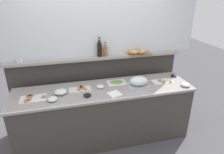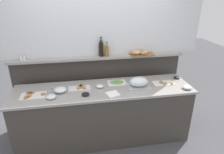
# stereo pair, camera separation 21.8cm
# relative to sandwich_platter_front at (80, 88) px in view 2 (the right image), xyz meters

# --- Properties ---
(ground_plane) EXTENTS (12.00, 12.00, 0.00)m
(ground_plane) POSITION_rel_sandwich_platter_front_xyz_m (0.34, 0.53, -0.92)
(ground_plane) COLOR #4C4C51
(buffet_counter) EXTENTS (2.70, 0.71, 0.90)m
(buffet_counter) POSITION_rel_sandwich_platter_front_xyz_m (0.34, -0.07, -0.46)
(buffet_counter) COLOR #3D3833
(buffet_counter) RESTS_ON ground_plane
(back_ledge_unit) EXTENTS (2.87, 0.22, 1.27)m
(back_ledge_unit) POSITION_rel_sandwich_platter_front_xyz_m (0.34, 0.47, -0.25)
(back_ledge_unit) COLOR #3D3833
(back_ledge_unit) RESTS_ON ground_plane
(upper_wall_panel) EXTENTS (3.47, 0.08, 1.33)m
(upper_wall_panel) POSITION_rel_sandwich_platter_front_xyz_m (0.34, 0.49, 1.02)
(upper_wall_panel) COLOR silver
(upper_wall_panel) RESTS_ON back_ledge_unit
(sandwich_platter_front) EXTENTS (0.33, 0.16, 0.04)m
(sandwich_platter_front) POSITION_rel_sandwich_platter_front_xyz_m (0.00, 0.00, 0.00)
(sandwich_platter_front) COLOR silver
(sandwich_platter_front) RESTS_ON buffet_counter
(sandwich_platter_side) EXTENTS (0.34, 0.18, 0.04)m
(sandwich_platter_side) POSITION_rel_sandwich_platter_front_xyz_m (1.32, -0.06, -0.00)
(sandwich_platter_side) COLOR white
(sandwich_platter_side) RESTS_ON buffet_counter
(sandwich_platter_rear) EXTENTS (0.35, 0.21, 0.04)m
(sandwich_platter_rear) POSITION_rel_sandwich_platter_front_xyz_m (-0.66, -0.12, -0.00)
(sandwich_platter_rear) COLOR white
(sandwich_platter_rear) RESTS_ON buffet_counter
(cold_cuts_platter) EXTENTS (0.29, 0.20, 0.02)m
(cold_cuts_platter) POSITION_rel_sandwich_platter_front_xyz_m (0.58, 0.09, -0.00)
(cold_cuts_platter) COLOR white
(cold_cuts_platter) RESTS_ON buffet_counter
(serving_cloche) EXTENTS (0.34, 0.24, 0.17)m
(serving_cloche) POSITION_rel_sandwich_platter_front_xyz_m (0.89, -0.09, 0.06)
(serving_cloche) COLOR #B7BABF
(serving_cloche) RESTS_ON buffet_counter
(glass_bowl_large) EXTENTS (0.14, 0.14, 0.05)m
(glass_bowl_large) POSITION_rel_sandwich_platter_front_xyz_m (-0.40, -0.24, 0.01)
(glass_bowl_large) COLOR silver
(glass_bowl_large) RESTS_ON buffet_counter
(glass_bowl_medium) EXTENTS (0.18, 0.18, 0.07)m
(glass_bowl_medium) POSITION_rel_sandwich_platter_front_xyz_m (-0.29, -0.07, 0.02)
(glass_bowl_medium) COLOR silver
(glass_bowl_medium) RESTS_ON buffet_counter
(glass_bowl_small) EXTENTS (0.12, 0.12, 0.05)m
(glass_bowl_small) POSITION_rel_sandwich_platter_front_xyz_m (0.29, -0.02, 0.01)
(glass_bowl_small) COLOR silver
(glass_bowl_small) RESTS_ON buffet_counter
(glass_bowl_extra) EXTENTS (0.14, 0.14, 0.06)m
(glass_bowl_extra) POSITION_rel_sandwich_platter_front_xyz_m (1.58, -0.29, 0.01)
(glass_bowl_extra) COLOR silver
(glass_bowl_extra) RESTS_ON buffet_counter
(condiment_bowl_teal) EXTENTS (0.10, 0.10, 0.03)m
(condiment_bowl_teal) POSITION_rel_sandwich_platter_front_xyz_m (1.60, 0.09, 0.01)
(condiment_bowl_teal) COLOR black
(condiment_bowl_teal) RESTS_ON buffet_counter
(condiment_bowl_cream) EXTENTS (0.11, 0.11, 0.04)m
(condiment_bowl_cream) POSITION_rel_sandwich_platter_front_xyz_m (0.07, -0.24, 0.01)
(condiment_bowl_cream) COLOR black
(condiment_bowl_cream) RESTS_ON buffet_counter
(serving_tongs) EXTENTS (0.17, 0.15, 0.01)m
(serving_tongs) POSITION_rel_sandwich_platter_front_xyz_m (-0.39, 0.04, -0.01)
(serving_tongs) COLOR #B7BABF
(serving_tongs) RESTS_ON buffet_counter
(napkin_stack) EXTENTS (0.21, 0.21, 0.02)m
(napkin_stack) POSITION_rel_sandwich_platter_front_xyz_m (0.45, -0.29, -0.00)
(napkin_stack) COLOR white
(napkin_stack) RESTS_ON buffet_counter
(wine_bottle_dark) EXTENTS (0.08, 0.08, 0.32)m
(wine_bottle_dark) POSITION_rel_sandwich_platter_front_xyz_m (0.38, 0.40, 0.49)
(wine_bottle_dark) COLOR black
(wine_bottle_dark) RESTS_ON back_ledge_unit
(vinegar_bottle_amber) EXTENTS (0.06, 0.06, 0.24)m
(vinegar_bottle_amber) POSITION_rel_sandwich_platter_front_xyz_m (0.47, 0.38, 0.45)
(vinegar_bottle_amber) COLOR #8E5B23
(vinegar_bottle_amber) RESTS_ON back_ledge_unit
(salt_shaker) EXTENTS (0.03, 0.03, 0.09)m
(salt_shaker) POSITION_rel_sandwich_platter_front_xyz_m (-0.86, 0.39, 0.39)
(salt_shaker) COLOR white
(salt_shaker) RESTS_ON back_ledge_unit
(pepper_shaker) EXTENTS (0.03, 0.03, 0.09)m
(pepper_shaker) POSITION_rel_sandwich_platter_front_xyz_m (-0.82, 0.39, 0.39)
(pepper_shaker) COLOR white
(pepper_shaker) RESTS_ON back_ledge_unit
(bread_basket) EXTENTS (0.42, 0.28, 0.08)m
(bread_basket) POSITION_rel_sandwich_platter_front_xyz_m (1.01, 0.36, 0.39)
(bread_basket) COLOR brown
(bread_basket) RESTS_ON back_ledge_unit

